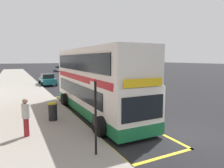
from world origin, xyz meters
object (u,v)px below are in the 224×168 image
object	(u,v)px
pedestrian_further_back	(26,116)
parked_car_teal_behind	(48,80)
parked_car_silver_ahead	(58,69)
double_decker_bus	(95,83)
litter_bin	(53,111)
bus_stop_sign	(95,111)
parked_car_grey_far	(97,76)

from	to	relation	value
pedestrian_further_back	parked_car_teal_behind	bearing A→B (deg)	78.37
parked_car_silver_ahead	parked_car_teal_behind	xyz separation A→B (m)	(-7.61, -29.42, 0.00)
double_decker_bus	pedestrian_further_back	size ratio (longest dim) A/B	6.29
double_decker_bus	litter_bin	bearing A→B (deg)	-165.71
bus_stop_sign	parked_car_silver_ahead	xyz separation A→B (m)	(9.36, 51.71, -1.00)
bus_stop_sign	parked_car_teal_behind	bearing A→B (deg)	85.53
double_decker_bus	pedestrian_further_back	distance (m)	5.37
parked_car_grey_far	parked_car_silver_ahead	world-z (taller)	same
bus_stop_sign	parked_car_teal_behind	world-z (taller)	bus_stop_sign
bus_stop_sign	pedestrian_further_back	xyz separation A→B (m)	(-2.22, 3.05, -0.69)
parked_car_silver_ahead	litter_bin	distance (m)	47.77
litter_bin	parked_car_teal_behind	bearing A→B (deg)	82.08
bus_stop_sign	litter_bin	xyz separation A→B (m)	(-0.66, 5.01, -1.13)
double_decker_bus	litter_bin	world-z (taller)	double_decker_bus
parked_car_grey_far	parked_car_silver_ahead	bearing A→B (deg)	-89.72
double_decker_bus	parked_car_teal_behind	xyz separation A→B (m)	(-0.58, 16.53, -1.27)
double_decker_bus	bus_stop_sign	world-z (taller)	double_decker_bus
parked_car_silver_ahead	pedestrian_further_back	xyz separation A→B (m)	(-11.58, -48.67, 0.31)
parked_car_teal_behind	double_decker_bus	bearing A→B (deg)	94.73
parked_car_grey_far	litter_bin	size ratio (longest dim) A/B	4.01
bus_stop_sign	parked_car_grey_far	distance (m)	25.77
bus_stop_sign	parked_car_grey_far	size ratio (longest dim) A/B	0.68
parked_car_grey_far	pedestrian_further_back	size ratio (longest dim) A/B	2.36
parked_car_teal_behind	litter_bin	bearing A→B (deg)	84.80
parked_car_silver_ahead	parked_car_teal_behind	distance (m)	30.39
pedestrian_further_back	parked_car_silver_ahead	bearing A→B (deg)	76.62
double_decker_bus	litter_bin	distance (m)	3.38
bus_stop_sign	parked_car_grey_far	xyz separation A→B (m)	(9.87, 23.78, -1.00)
bus_stop_sign	pedestrian_further_back	bearing A→B (deg)	126.06
bus_stop_sign	litter_bin	size ratio (longest dim) A/B	2.73
parked_car_silver_ahead	litter_bin	world-z (taller)	parked_car_silver_ahead
parked_car_silver_ahead	pedestrian_further_back	distance (m)	50.02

